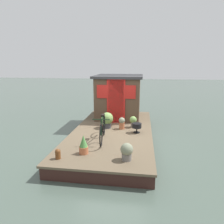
% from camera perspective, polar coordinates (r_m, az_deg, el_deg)
% --- Properties ---
extents(ground_plane, '(60.00, 60.00, 0.00)m').
position_cam_1_polar(ground_plane, '(7.67, 0.22, -7.64)').
color(ground_plane, '#47564C').
extents(houseboat_deck, '(5.95, 2.77, 0.40)m').
position_cam_1_polar(houseboat_deck, '(7.61, 0.22, -6.24)').
color(houseboat_deck, brown).
rests_on(houseboat_deck, ground_plane).
extents(houseboat_cabin, '(2.11, 2.01, 1.84)m').
position_cam_1_polar(houseboat_cabin, '(9.12, 1.87, 4.36)').
color(houseboat_cabin, '#4C3828').
rests_on(houseboat_cabin, houseboat_deck).
extents(bicycle, '(1.66, 0.50, 0.79)m').
position_cam_1_polar(bicycle, '(6.44, -2.59, -4.60)').
color(bicycle, black).
rests_on(bicycle, houseboat_deck).
extents(potted_plant_sage, '(0.27, 0.27, 0.42)m').
position_cam_1_polar(potted_plant_sage, '(7.78, 5.82, -2.44)').
color(potted_plant_sage, slate).
rests_on(potted_plant_sage, houseboat_deck).
extents(potted_plant_basil, '(0.24, 0.24, 0.51)m').
position_cam_1_polar(potted_plant_basil, '(5.59, -7.81, -8.95)').
color(potted_plant_basil, '#B2603D').
rests_on(potted_plant_basil, houseboat_deck).
extents(potted_plant_mint, '(0.31, 0.31, 0.44)m').
position_cam_1_polar(potted_plant_mint, '(5.21, 4.05, -10.66)').
color(potted_plant_mint, slate).
rests_on(potted_plant_mint, houseboat_deck).
extents(potted_plant_thyme, '(0.23, 0.23, 0.43)m').
position_cam_1_polar(potted_plant_thyme, '(7.56, 2.72, -2.99)').
color(potted_plant_thyme, '#B2603D').
rests_on(potted_plant_thyme, houseboat_deck).
extents(potted_plant_geranium, '(0.44, 0.44, 0.58)m').
position_cam_1_polar(potted_plant_geranium, '(7.65, -1.33, -2.06)').
color(potted_plant_geranium, '#38383D').
rests_on(potted_plant_geranium, houseboat_deck).
extents(charcoal_grill, '(0.32, 0.32, 0.34)m').
position_cam_1_polar(charcoal_grill, '(7.20, 6.80, -3.83)').
color(charcoal_grill, black).
rests_on(charcoal_grill, houseboat_deck).
extents(mooring_bollard, '(0.14, 0.14, 0.26)m').
position_cam_1_polar(mooring_bollard, '(5.47, -14.62, -10.98)').
color(mooring_bollard, brown).
rests_on(mooring_bollard, houseboat_deck).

